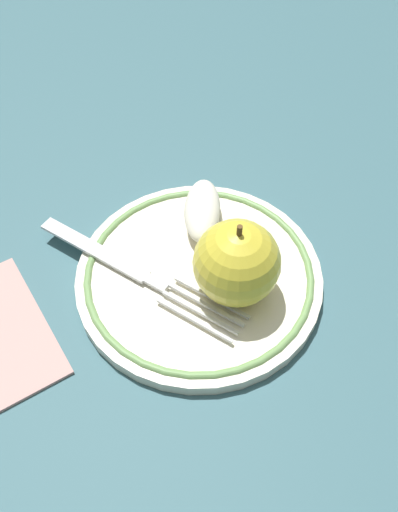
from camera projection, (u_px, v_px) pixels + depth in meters
The scene contains 5 objects.
ground_plane at pixel (222, 282), 0.46m from camera, with size 2.00×2.00×0.00m, color #385F68.
plate at pixel (199, 277), 0.45m from camera, with size 0.20×0.20×0.01m.
apple_red_whole at pixel (233, 264), 0.41m from camera, with size 0.06×0.06×0.07m.
apple_slice_front at pixel (202, 210), 0.47m from camera, with size 0.07×0.03×0.02m, color silver.
fork at pixel (131, 269), 0.45m from camera, with size 0.10×0.18×0.00m.
Camera 1 is at (0.15, 0.22, 0.38)m, focal length 40.00 mm.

